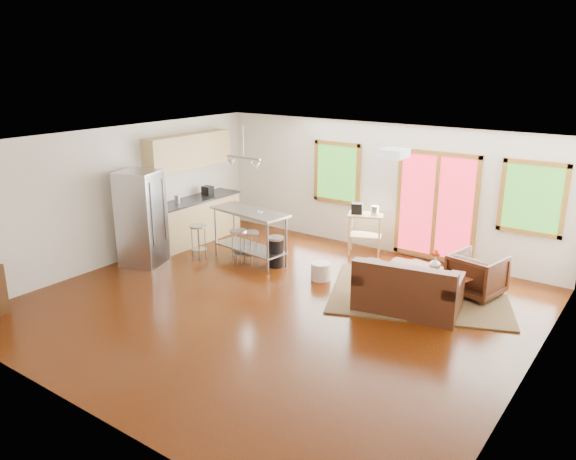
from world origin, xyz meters
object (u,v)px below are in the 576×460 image
Objects in this scene: coffee_table at (428,272)px; armchair at (477,273)px; loveseat at (407,291)px; refrigerator at (142,218)px; island at (250,227)px; rug at (419,294)px; ottoman at (404,273)px; kitchen_cart at (364,220)px.

armchair is (0.77, 0.21, 0.09)m from coffee_table.
loveseat is 5.12m from refrigerator.
armchair is (0.69, 1.23, 0.07)m from loveseat.
refrigerator reaches higher than island.
loveseat is 1.71× the size of coffee_table.
island is (-3.35, -0.37, 0.69)m from rug.
refrigerator is at bearing -155.93° from ottoman.
ottoman is (-0.43, 0.33, 0.16)m from rug.
rug is at bearing -37.66° from ottoman.
rug is 2.29m from kitchen_cart.
kitchen_cart reaches higher than armchair.
ottoman is at bearing 20.46° from armchair.
island reaches higher than armchair.
rug is at bearing -90.95° from coffee_table.
refrigerator is 1.08× the size of island.
rug is 0.57m from ottoman.
ottoman reaches higher than rug.
refrigerator is (-5.69, -2.19, 0.51)m from armchair.
coffee_table reaches higher than rug.
loveseat is 1.02× the size of island.
kitchen_cart is (-1.76, 1.30, 0.70)m from rug.
rug is at bearing -36.44° from kitchen_cart.
coffee_table is 0.55× the size of refrigerator.
armchair is (0.77, 0.52, 0.39)m from rug.
rug is 2.74× the size of kitchen_cart.
rug is 0.78m from loveseat.
armchair is 1.24m from ottoman.
armchair is at bearing -17.02° from kitchen_cart.
armchair is at bearing 15.09° from coffee_table.
coffee_table is at bearing 26.77° from armchair.
loveseat is at bearing -47.43° from kitchen_cart.
coffee_table is 3.44m from island.
loveseat is 0.95× the size of refrigerator.
rug is 3.58× the size of armchair.
refrigerator reaches higher than kitchen_cart.
refrigerator is (-4.91, -1.67, 0.89)m from rug.
kitchen_cart is at bearing 25.75° from refrigerator.
loveseat is (0.09, -0.71, 0.32)m from rug.
coffee_table is (0.01, 0.31, 0.30)m from rug.
loveseat is 3.47m from island.
refrigerator reaches higher than coffee_table.
island is at bearing -133.61° from kitchen_cart.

